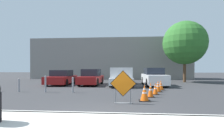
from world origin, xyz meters
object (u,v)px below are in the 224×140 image
at_px(road_closed_sign, 123,86).
at_px(traffic_cone_fourth, 158,86).
at_px(bollard_third, 19,85).
at_px(parked_car_second, 91,78).
at_px(traffic_cone_fifth, 161,85).
at_px(bollard_nearest, 73,84).
at_px(pickup_truck, 122,78).
at_px(parked_car_third, 154,77).
at_px(traffic_cone_third, 155,89).
at_px(traffic_cone_second, 151,90).
at_px(bollard_second, 46,83).
at_px(traffic_cone_nearest, 145,93).
at_px(parked_car_nearest, 62,78).

distance_m(road_closed_sign, traffic_cone_fourth, 4.62).
bearing_deg(bollard_third, parked_car_second, 53.66).
height_order(traffic_cone_fifth, bollard_nearest, bollard_nearest).
xyz_separation_m(traffic_cone_fourth, traffic_cone_fifth, (0.35, 0.98, -0.03)).
relative_size(pickup_truck, parked_car_third, 1.19).
height_order(traffic_cone_third, parked_car_third, parked_car_third).
bearing_deg(bollard_nearest, parked_car_third, 40.97).
height_order(traffic_cone_second, bollard_second, bollard_second).
bearing_deg(traffic_cone_nearest, road_closed_sign, -145.27).
height_order(traffic_cone_nearest, bollard_third, bollard_third).
xyz_separation_m(traffic_cone_second, traffic_cone_fifth, (1.13, 3.21, -0.06)).
distance_m(traffic_cone_fifth, parked_car_second, 6.59).
relative_size(traffic_cone_nearest, traffic_cone_third, 1.09).
relative_size(parked_car_second, bollard_third, 4.67).
relative_size(traffic_cone_nearest, bollard_third, 0.88).
distance_m(parked_car_third, bollard_third, 10.73).
height_order(traffic_cone_third, parked_car_second, parked_car_second).
bearing_deg(parked_car_second, traffic_cone_second, 126.35).
distance_m(traffic_cone_nearest, traffic_cone_second, 1.20).
bearing_deg(bollard_nearest, traffic_cone_fourth, 8.86).
bearing_deg(pickup_truck, parked_car_third, -172.31).
distance_m(traffic_cone_fourth, parked_car_nearest, 9.30).
relative_size(bollard_nearest, bollard_third, 1.14).
relative_size(parked_car_third, bollard_third, 5.25).
distance_m(parked_car_third, bollard_second, 9.17).
height_order(traffic_cone_nearest, bollard_second, bollard_second).
height_order(traffic_cone_nearest, bollard_nearest, bollard_nearest).
xyz_separation_m(traffic_cone_fifth, parked_car_second, (-5.73, 3.25, 0.35)).
bearing_deg(bollard_third, bollard_nearest, 0.00).
bearing_deg(road_closed_sign, traffic_cone_fourth, 61.44).
bearing_deg(parked_car_third, traffic_cone_third, 79.97).
distance_m(parked_car_third, bollard_nearest, 7.72).
relative_size(road_closed_sign, bollard_nearest, 1.47).
xyz_separation_m(road_closed_sign, parked_car_third, (2.54, 8.25, -0.04)).
bearing_deg(bollard_second, parked_car_third, 33.51).
distance_m(traffic_cone_fifth, bollard_second, 7.88).
height_order(parked_car_third, bollard_third, parked_car_third).
distance_m(traffic_cone_second, traffic_cone_third, 1.07).
xyz_separation_m(traffic_cone_fourth, parked_car_second, (-5.37, 4.24, 0.32)).
distance_m(parked_car_second, bollard_third, 6.32).
bearing_deg(bollard_third, traffic_cone_nearest, -17.51).
bearing_deg(pickup_truck, traffic_cone_third, 112.48).
relative_size(traffic_cone_fifth, pickup_truck, 0.12).
bearing_deg(bollard_second, traffic_cone_fifth, 13.51).
bearing_deg(parked_car_second, traffic_cone_fourth, 142.68).
xyz_separation_m(road_closed_sign, pickup_truck, (-0.31, 7.83, -0.05)).
relative_size(road_closed_sign, pickup_truck, 0.27).
height_order(traffic_cone_third, pickup_truck, pickup_truck).
relative_size(traffic_cone_third, traffic_cone_fifth, 1.04).
height_order(traffic_cone_second, traffic_cone_fourth, traffic_cone_second).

